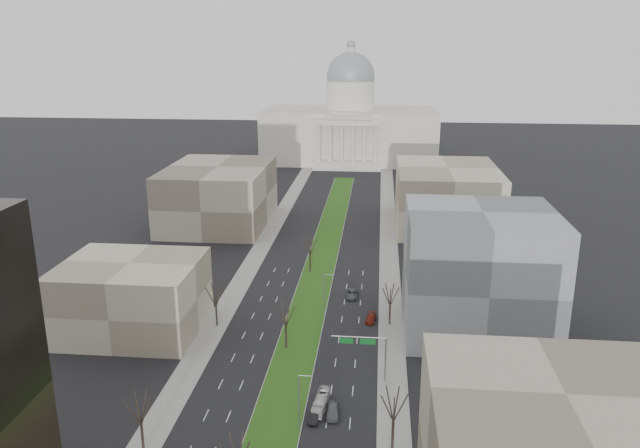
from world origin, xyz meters
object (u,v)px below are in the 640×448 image
Objects in this scene: car_black at (314,415)px; car_grey_far at (352,294)px; car_red at (371,318)px; car_grey_near at (333,410)px; box_van at (321,402)px.

car_grey_far is at bearing 85.86° from car_black.
car_black is 36.00m from car_red.
car_grey_far is (0.79, 45.94, -0.08)m from car_grey_near.
car_black is 3.24m from box_van.
car_black is 0.59× the size of box_van.
car_red is 0.85× the size of car_grey_far.
box_van reaches higher than car_red.
car_black is (-2.75, -1.29, -0.12)m from car_grey_near.
car_black is at bearing -157.20° from car_grey_near.
box_van is at bearing 134.84° from car_grey_near.
car_grey_far reaches higher than car_red.
car_red is (5.15, 33.83, -0.17)m from car_grey_near.
car_grey_far is at bearing 92.34° from box_van.
car_grey_far is 0.73× the size of box_van.
box_van reaches higher than car_black.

